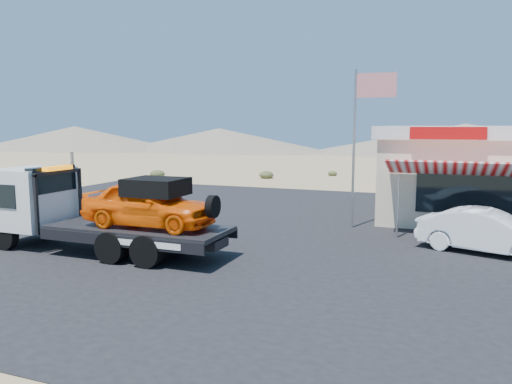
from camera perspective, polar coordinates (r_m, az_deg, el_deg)
ground at (r=17.13m, az=-7.73°, el=-5.78°), size 120.00×120.00×0.00m
asphalt_lot at (r=19.00m, az=2.00°, el=-4.34°), size 32.00×24.00×0.02m
tow_truck at (r=16.26m, az=-17.56°, el=-1.65°), size 7.92×2.35×2.65m
white_sedan at (r=17.02m, az=24.94°, el=-4.12°), size 4.33×2.57×1.35m
jerky_store at (r=23.72m, az=26.96°, el=2.06°), size 10.40×9.97×3.90m
flagpole at (r=19.32m, az=11.85°, el=6.92°), size 1.55×0.10×6.00m
desert_scrub at (r=31.96m, az=-22.20°, el=0.46°), size 23.03×33.86×0.63m
distant_hills at (r=71.98m, az=6.91°, el=5.93°), size 126.00×48.00×4.20m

